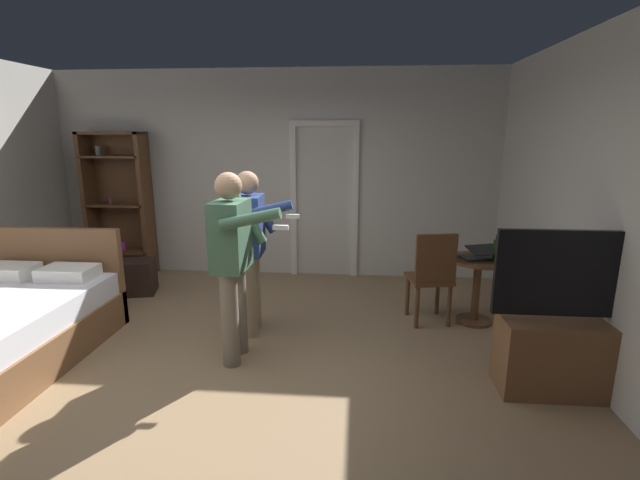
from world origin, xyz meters
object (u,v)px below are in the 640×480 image
person_blue_shirt (233,255)px  suitcase_dark (134,277)px  laptop (479,255)px  bottle_on_table (496,250)px  side_table (477,280)px  bookshelf (119,199)px  person_striped_shirt (250,243)px  wooden_chair (432,274)px  tv_flatscreen (562,343)px

person_blue_shirt → suitcase_dark: bearing=138.3°
laptop → bottle_on_table: bearing=-14.1°
bottle_on_table → side_table: bearing=150.3°
bookshelf → side_table: bearing=-16.6°
laptop → bottle_on_table: 0.17m
bookshelf → suitcase_dark: (0.55, -0.82, -0.86)m
laptop → person_blue_shirt: person_blue_shirt is taller
person_blue_shirt → suitcase_dark: person_blue_shirt is taller
side_table → person_blue_shirt: size_ratio=0.42×
bookshelf → person_blue_shirt: (2.28, -2.35, -0.11)m
laptop → person_striped_shirt: size_ratio=0.26×
side_table → bottle_on_table: 0.38m
laptop → wooden_chair: wooden_chair is taller
bookshelf → laptop: 4.79m
wooden_chair → person_blue_shirt: person_blue_shirt is taller
side_table → tv_flatscreen: bearing=-76.3°
wooden_chair → person_striped_shirt: size_ratio=0.61×
bookshelf → person_blue_shirt: bookshelf is taller
tv_flatscreen → wooden_chair: bearing=123.5°
tv_flatscreen → bottle_on_table: tv_flatscreen is taller
tv_flatscreen → side_table: tv_flatscreen is taller
laptop → person_blue_shirt: 2.49m
wooden_chair → person_blue_shirt: size_ratio=0.60×
bookshelf → laptop: bookshelf is taller
tv_flatscreen → side_table: bearing=103.7°
bookshelf → laptop: bearing=-17.1°
laptop → person_striped_shirt: person_striped_shirt is taller
side_table → bottle_on_table: (0.14, -0.08, 0.34)m
tv_flatscreen → suitcase_dark: bearing=157.0°
tv_flatscreen → side_table: (-0.32, 1.30, 0.07)m
person_striped_shirt → tv_flatscreen: bearing=-18.5°
person_blue_shirt → bottle_on_table: bearing=20.4°
person_striped_shirt → suitcase_dark: (-1.74, 0.97, -0.71)m
bookshelf → person_striped_shirt: 2.91m
laptop → person_blue_shirt: (-2.29, -0.95, 0.20)m
person_striped_shirt → bottle_on_table: bearing=8.0°
laptop → bottle_on_table: bottle_on_table is taller
tv_flatscreen → person_striped_shirt: (-2.61, 0.87, 0.52)m
side_table → person_striped_shirt: person_striped_shirt is taller
side_table → laptop: 0.29m
tv_flatscreen → laptop: 1.35m
bottle_on_table → wooden_chair: 0.68m
side_table → laptop: bearing=-111.3°
tv_flatscreen → laptop: (-0.33, 1.26, 0.35)m
bookshelf → person_blue_shirt: 3.28m
wooden_chair → side_table: bearing=10.2°
tv_flatscreen → person_blue_shirt: person_blue_shirt is taller
laptop → person_blue_shirt: size_ratio=0.25×
laptop → suitcase_dark: bearing=171.7°
wooden_chair → person_striped_shirt: bearing=-169.5°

